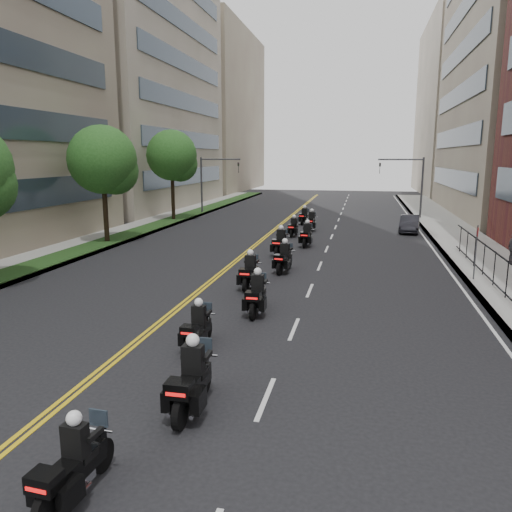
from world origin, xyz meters
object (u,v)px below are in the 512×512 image
at_px(motorcycle_1, 192,382).
at_px(motorcycle_4, 250,273).
at_px(motorcycle_9, 311,222).
at_px(motorcycle_5, 284,259).
at_px(motorcycle_7, 307,236).
at_px(motorcycle_10, 304,217).
at_px(motorcycle_2, 198,329).
at_px(parked_sedan, 410,224).
at_px(motorcycle_3, 257,296).
at_px(motorcycle_6, 280,244).
at_px(motorcycle_0, 73,467).
at_px(motorcycle_8, 294,228).

distance_m(motorcycle_1, motorcycle_4, 10.84).
relative_size(motorcycle_1, motorcycle_9, 1.05).
relative_size(motorcycle_5, motorcycle_7, 0.98).
xyz_separation_m(motorcycle_1, motorcycle_10, (-1.21, 32.14, -0.08)).
height_order(motorcycle_2, parked_sedan, motorcycle_2).
bearing_deg(motorcycle_9, motorcycle_2, -89.50).
relative_size(motorcycle_7, parked_sedan, 0.59).
distance_m(motorcycle_4, motorcycle_5, 3.53).
height_order(motorcycle_3, motorcycle_5, motorcycle_3).
bearing_deg(motorcycle_4, motorcycle_6, 89.54).
bearing_deg(motorcycle_1, motorcycle_2, 106.14).
bearing_deg(motorcycle_2, motorcycle_10, 92.37).
bearing_deg(motorcycle_10, motorcycle_9, -67.96).
height_order(motorcycle_3, parked_sedan, motorcycle_3).
height_order(motorcycle_1, motorcycle_6, motorcycle_1).
bearing_deg(motorcycle_0, motorcycle_8, 94.85).
distance_m(motorcycle_0, motorcycle_6, 21.58).
xyz_separation_m(motorcycle_0, motorcycle_9, (0.73, 31.79, 0.06)).
bearing_deg(parked_sedan, motorcycle_7, -125.15).
xyz_separation_m(motorcycle_3, motorcycle_8, (-1.15, 18.19, -0.06)).
distance_m(motorcycle_3, motorcycle_7, 14.32).
bearing_deg(motorcycle_1, motorcycle_7, 89.07).
height_order(motorcycle_0, motorcycle_1, motorcycle_1).
relative_size(motorcycle_4, motorcycle_5, 1.01).
bearing_deg(motorcycle_8, motorcycle_4, -85.09).
xyz_separation_m(motorcycle_3, parked_sedan, (7.21, 22.05, -0.03)).
xyz_separation_m(motorcycle_7, motorcycle_8, (-1.39, 3.88, -0.07)).
bearing_deg(motorcycle_0, motorcycle_3, 89.44).
bearing_deg(motorcycle_9, parked_sedan, 8.78).
xyz_separation_m(motorcycle_6, parked_sedan, (8.15, 11.02, -0.05)).
bearing_deg(motorcycle_8, motorcycle_3, -81.82).
relative_size(motorcycle_0, motorcycle_5, 0.92).
height_order(motorcycle_3, motorcycle_10, motorcycle_3).
height_order(motorcycle_8, parked_sedan, motorcycle_8).
height_order(motorcycle_10, parked_sedan, motorcycle_10).
bearing_deg(motorcycle_10, motorcycle_0, -82.88).
distance_m(motorcycle_5, motorcycle_6, 4.26).
bearing_deg(motorcycle_9, motorcycle_5, -87.10).
xyz_separation_m(motorcycle_2, motorcycle_5, (0.97, 10.52, 0.06)).
bearing_deg(motorcycle_7, motorcycle_10, 101.60).
xyz_separation_m(motorcycle_4, motorcycle_7, (1.30, 10.85, 0.00)).
bearing_deg(motorcycle_10, motorcycle_6, -82.36).
xyz_separation_m(motorcycle_7, motorcycle_9, (-0.42, 6.92, -0.00)).
bearing_deg(motorcycle_5, motorcycle_2, -87.54).
xyz_separation_m(motorcycle_1, motorcycle_7, (0.19, 21.63, -0.03)).
relative_size(motorcycle_6, motorcycle_9, 1.03).
distance_m(motorcycle_2, motorcycle_8, 21.86).
height_order(motorcycle_8, motorcycle_10, motorcycle_10).
bearing_deg(motorcycle_6, motorcycle_2, -85.56).
distance_m(motorcycle_4, motorcycle_10, 21.35).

